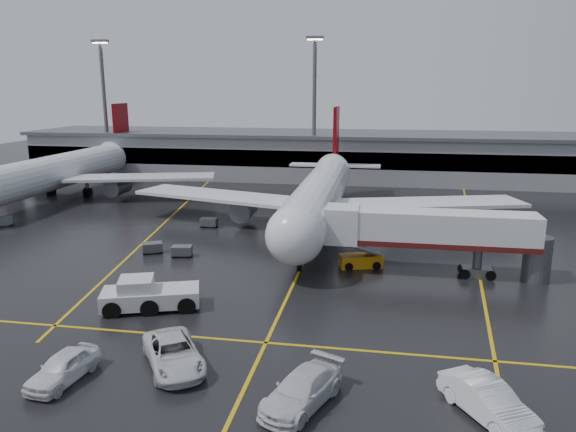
# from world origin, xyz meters

# --- Properties ---
(ground) EXTENTS (220.00, 220.00, 0.00)m
(ground) POSITION_xyz_m (0.00, 0.00, 0.00)
(ground) COLOR black
(ground) RESTS_ON ground
(apron_line_centre) EXTENTS (0.25, 90.00, 0.02)m
(apron_line_centre) POSITION_xyz_m (0.00, 0.00, 0.01)
(apron_line_centre) COLOR gold
(apron_line_centre) RESTS_ON ground
(apron_line_stop) EXTENTS (60.00, 0.25, 0.02)m
(apron_line_stop) POSITION_xyz_m (0.00, -22.00, 0.01)
(apron_line_stop) COLOR gold
(apron_line_stop) RESTS_ON ground
(apron_line_left) EXTENTS (9.99, 69.35, 0.02)m
(apron_line_left) POSITION_xyz_m (-20.00, 10.00, 0.01)
(apron_line_left) COLOR gold
(apron_line_left) RESTS_ON ground
(apron_line_right) EXTENTS (7.57, 69.64, 0.02)m
(apron_line_right) POSITION_xyz_m (18.00, 10.00, 0.01)
(apron_line_right) COLOR gold
(apron_line_right) RESTS_ON ground
(terminal) EXTENTS (122.00, 19.00, 8.60)m
(terminal) POSITION_xyz_m (0.00, 47.93, 4.32)
(terminal) COLOR gray
(terminal) RESTS_ON ground
(light_mast_left) EXTENTS (3.00, 1.20, 25.45)m
(light_mast_left) POSITION_xyz_m (-45.00, 42.00, 14.47)
(light_mast_left) COLOR #595B60
(light_mast_left) RESTS_ON ground
(light_mast_mid) EXTENTS (3.00, 1.20, 25.45)m
(light_mast_mid) POSITION_xyz_m (-5.00, 42.00, 14.47)
(light_mast_mid) COLOR #595B60
(light_mast_mid) RESTS_ON ground
(main_airliner) EXTENTS (48.80, 45.60, 14.10)m
(main_airliner) POSITION_xyz_m (0.00, 9.70, 4.21)
(main_airliner) COLOR silver
(main_airliner) RESTS_ON ground
(second_airliner) EXTENTS (48.80, 45.60, 14.10)m
(second_airliner) POSITION_xyz_m (-42.00, 21.70, 4.21)
(second_airliner) COLOR silver
(second_airliner) RESTS_ON ground
(jet_bridge) EXTENTS (19.90, 3.40, 6.05)m
(jet_bridge) POSITION_xyz_m (11.87, -6.00, 3.93)
(jet_bridge) COLOR silver
(jet_bridge) RESTS_ON ground
(pushback_tractor) EXTENTS (7.90, 5.17, 2.62)m
(pushback_tractor) POSITION_xyz_m (-10.16, -17.92, 1.04)
(pushback_tractor) COLOR silver
(pushback_tractor) RESTS_ON ground
(belt_loader) EXTENTS (4.28, 2.77, 2.51)m
(belt_loader) POSITION_xyz_m (5.56, -4.95, 0.62)
(belt_loader) COLOR orange
(belt_loader) RESTS_ON ground
(service_van_a) EXTENTS (5.99, 7.00, 1.79)m
(service_van_a) POSITION_xyz_m (-4.84, -26.09, 0.89)
(service_van_a) COLOR silver
(service_van_a) RESTS_ON ground
(service_van_b) EXTENTS (4.63, 6.53, 1.76)m
(service_van_b) POSITION_xyz_m (3.45, -28.72, 0.88)
(service_van_b) COLOR silver
(service_van_b) RESTS_ON ground
(service_van_c) EXTENTS (4.79, 5.94, 1.90)m
(service_van_c) POSITION_xyz_m (13.03, -28.19, 0.95)
(service_van_c) COLOR white
(service_van_c) RESTS_ON ground
(service_van_d) EXTENTS (2.64, 5.24, 1.71)m
(service_van_d) POSITION_xyz_m (-10.56, -28.72, 0.86)
(service_van_d) COLOR white
(service_van_d) RESTS_ON ground
(baggage_cart_a) EXTENTS (2.20, 1.63, 1.12)m
(baggage_cart_a) POSITION_xyz_m (-12.42, -4.82, 0.63)
(baggage_cart_a) COLOR #595B60
(baggage_cart_a) RESTS_ON ground
(baggage_cart_b) EXTENTS (2.37, 2.07, 1.12)m
(baggage_cart_b) POSITION_xyz_m (-15.87, -4.20, 0.63)
(baggage_cart_b) COLOR #595B60
(baggage_cart_b) RESTS_ON ground
(baggage_cart_c) EXTENTS (2.06, 1.39, 1.12)m
(baggage_cart_c) POSITION_xyz_m (-13.51, 7.21, 0.63)
(baggage_cart_c) COLOR #595B60
(baggage_cart_c) RESTS_ON ground
(baggage_cart_e) EXTENTS (2.38, 2.13, 1.12)m
(baggage_cart_e) POSITION_xyz_m (-38.76, 3.43, 0.63)
(baggage_cart_e) COLOR #595B60
(baggage_cart_e) RESTS_ON ground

